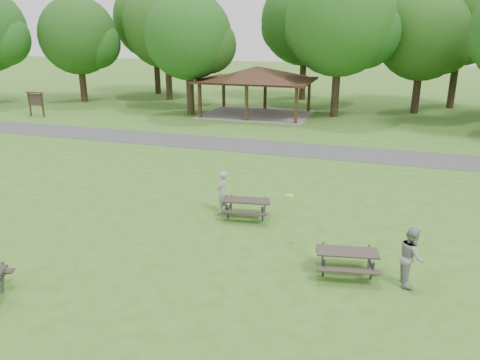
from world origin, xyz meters
name	(u,v)px	position (x,y,z in m)	size (l,w,h in m)	color
ground	(170,256)	(0.00, 0.00, 0.00)	(160.00, 160.00, 0.00)	#396A1E
asphalt_path	(276,148)	(0.00, 14.00, 0.01)	(120.00, 3.20, 0.02)	#403F42
pavilion	(257,75)	(-4.00, 24.00, 3.06)	(8.60, 7.01, 3.76)	#361E13
notice_board	(35,100)	(-20.00, 18.00, 1.31)	(1.60, 0.30, 1.88)	#331D12
tree_row_b	(79,38)	(-20.92, 25.53, 5.67)	(7.14, 6.80, 9.28)	black
tree_row_c	(167,28)	(-13.90, 29.03, 6.54)	(8.19, 7.80, 10.67)	#2E2014
tree_row_d	(190,39)	(-8.92, 22.53, 5.77)	(6.93, 6.60, 9.27)	#2E2114
tree_row_e	(341,25)	(2.10, 25.03, 6.78)	(8.40, 8.00, 11.02)	black
tree_row_f	(424,38)	(8.09, 28.53, 5.84)	(7.35, 7.00, 9.55)	black
tree_deep_a	(155,21)	(-16.90, 32.53, 7.13)	(8.40, 8.00, 11.38)	black
tree_deep_b	(306,24)	(-1.90, 33.03, 6.89)	(8.40, 8.00, 11.13)	#321F16
tree_deep_c	(464,16)	(11.10, 32.03, 7.44)	(8.82, 8.40, 11.90)	#301E15
picnic_table_middle	(246,204)	(1.36, 3.63, 0.53)	(1.81, 1.53, 0.72)	#2B251F
picnic_table_far	(347,256)	(5.27, 0.55, 0.55)	(1.93, 1.65, 0.74)	#312923
frisbee_in_flight	(290,195)	(3.21, 2.43, 1.50)	(0.35, 0.35, 0.02)	yellow
frisbee_thrower	(222,192)	(0.34, 3.89, 0.80)	(0.58, 0.38, 1.60)	#9A9A9D
frisbee_catcher	(411,256)	(6.94, 0.53, 0.83)	(0.81, 0.63, 1.66)	gray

